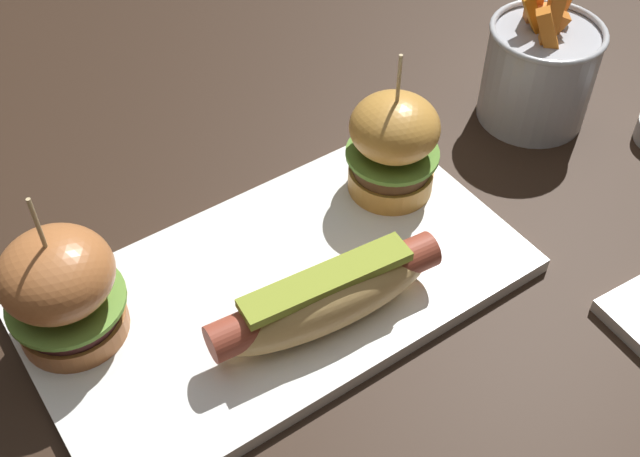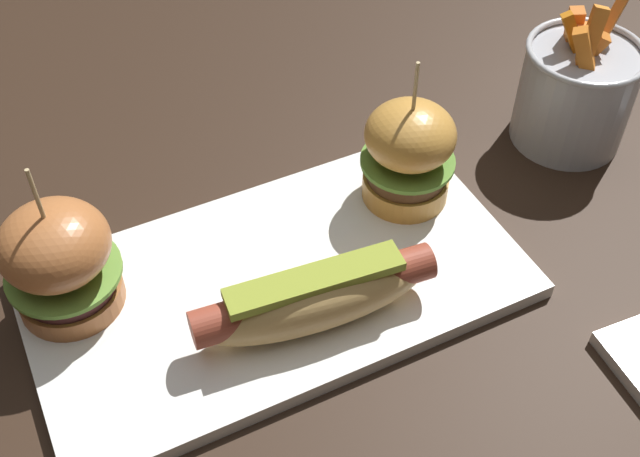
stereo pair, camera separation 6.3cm
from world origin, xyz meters
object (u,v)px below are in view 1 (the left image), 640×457
at_px(slider_left, 62,289).
at_px(slider_right, 393,145).
at_px(platter_main, 280,288).
at_px(hot_dog, 326,297).
at_px(fries_bucket, 539,71).

xyz_separation_m(slider_left, slider_right, (0.30, -0.01, 0.00)).
relative_size(platter_main, hot_dog, 2.06).
distance_m(platter_main, slider_left, 0.17).
relative_size(platter_main, slider_right, 2.81).
relative_size(slider_right, fries_bucket, 0.96).
bearing_deg(platter_main, fries_bucket, 8.98).
bearing_deg(fries_bucket, platter_main, -171.02).
xyz_separation_m(hot_dog, fries_bucket, (0.33, 0.10, 0.01)).
bearing_deg(slider_left, hot_dog, -31.82).
bearing_deg(fries_bucket, slider_left, -179.66).
bearing_deg(platter_main, slider_left, 161.91).
bearing_deg(platter_main, slider_right, 15.14).
xyz_separation_m(platter_main, fries_bucket, (0.34, 0.05, 0.05)).
relative_size(platter_main, slider_left, 2.84).
distance_m(hot_dog, slider_right, 0.16).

